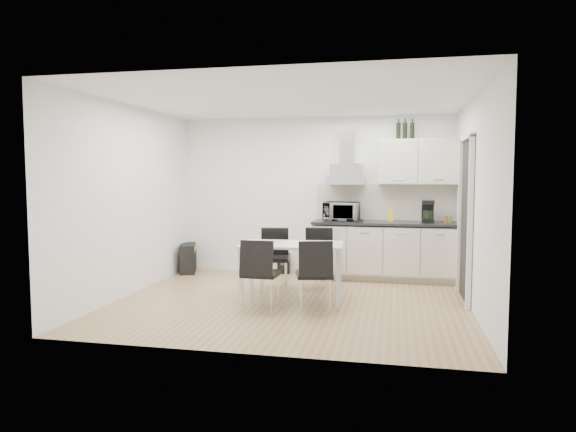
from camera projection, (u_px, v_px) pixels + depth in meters
name	position (u px, v px, depth m)	size (l,w,h in m)	color
ground	(290.00, 302.00, 6.67)	(4.50, 4.50, 0.00)	tan
wall_back	(314.00, 196.00, 8.52)	(4.50, 0.10, 2.60)	white
wall_front	(245.00, 213.00, 4.62)	(4.50, 0.10, 2.60)	white
wall_left	(130.00, 200.00, 7.03)	(0.10, 4.00, 2.60)	white
wall_right	(475.00, 204.00, 6.11)	(0.10, 4.00, 2.60)	white
ceiling	(290.00, 99.00, 6.47)	(4.50, 4.50, 0.00)	white
doorway	(465.00, 221.00, 6.67)	(0.08, 1.04, 2.10)	white
kitchenette	(386.00, 227.00, 8.06)	(2.22, 0.64, 2.52)	beige
dining_table	(292.00, 250.00, 6.73)	(1.38, 0.86, 0.75)	white
chair_far_left	(274.00, 259.00, 7.35)	(0.44, 0.50, 0.88)	black
chair_far_right	(317.00, 259.00, 7.36)	(0.44, 0.50, 0.88)	black
chair_near_left	(261.00, 274.00, 6.23)	(0.44, 0.50, 0.88)	black
chair_near_right	(314.00, 275.00, 6.18)	(0.44, 0.50, 0.88)	black
guitar_amp	(188.00, 258.00, 8.70)	(0.43, 0.62, 0.48)	black
floor_speaker	(284.00, 263.00, 8.62)	(0.20, 0.18, 0.34)	black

